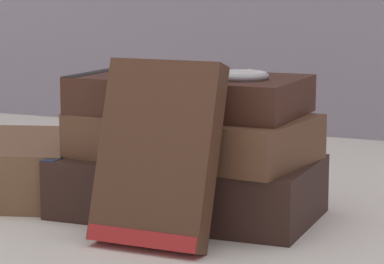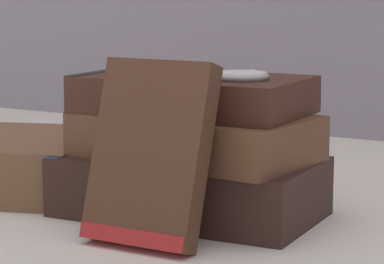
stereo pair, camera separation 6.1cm
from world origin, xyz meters
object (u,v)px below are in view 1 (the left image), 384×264
(book_flat_top, at_px, (184,94))
(reading_glasses, at_px, (207,184))
(book_flat_middle, at_px, (188,136))
(pocket_watch, at_px, (240,75))
(book_flat_bottom, at_px, (182,186))
(book_leaning_front, at_px, (157,161))

(book_flat_top, xyz_separation_m, reading_glasses, (-0.02, 0.10, -0.10))
(book_flat_middle, distance_m, pocket_watch, 0.07)
(book_flat_bottom, bearing_deg, pocket_watch, 0.94)
(book_flat_bottom, xyz_separation_m, book_leaning_front, (0.02, -0.09, 0.04))
(book_flat_bottom, height_order, book_flat_middle, book_flat_middle)
(reading_glasses, bearing_deg, book_flat_top, -91.24)
(book_leaning_front, distance_m, reading_glasses, 0.21)
(book_flat_top, bearing_deg, book_flat_bottom, -81.05)
(book_flat_bottom, distance_m, pocket_watch, 0.11)
(book_leaning_front, bearing_deg, book_flat_middle, 100.50)
(book_flat_top, distance_m, book_leaning_front, 0.11)
(book_flat_middle, distance_m, reading_glasses, 0.13)
(book_flat_top, xyz_separation_m, pocket_watch, (0.05, -0.01, 0.02))
(book_flat_top, height_order, book_leaning_front, book_leaning_front)
(pocket_watch, bearing_deg, book_flat_top, 172.92)
(book_flat_top, bearing_deg, book_flat_middle, -50.30)
(book_flat_middle, bearing_deg, book_flat_bottom, -144.80)
(book_flat_bottom, height_order, book_leaning_front, book_leaning_front)
(book_flat_bottom, xyz_separation_m, book_flat_middle, (0.00, 0.00, 0.04))
(pocket_watch, bearing_deg, book_flat_bottom, -176.32)
(book_flat_bottom, xyz_separation_m, reading_glasses, (-0.03, 0.11, -0.02))
(pocket_watch, xyz_separation_m, reading_glasses, (-0.08, 0.11, -0.12))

